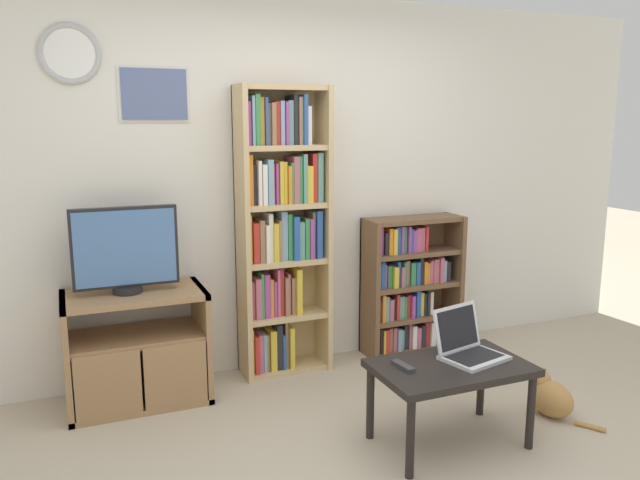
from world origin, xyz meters
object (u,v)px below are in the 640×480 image
(tv_stand, at_px, (137,348))
(bookshelf_short, at_px, (407,287))
(remote_near_laptop, at_px, (403,366))
(bookshelf_tall, at_px, (280,229))
(television, at_px, (125,250))
(cat, at_px, (549,396))
(coffee_table, at_px, (451,374))
(laptop, at_px, (467,345))

(tv_stand, distance_m, bookshelf_short, 2.03)
(remote_near_laptop, bearing_deg, bookshelf_tall, -86.03)
(television, distance_m, bookshelf_tall, 1.04)
(tv_stand, relative_size, remote_near_laptop, 5.20)
(bookshelf_short, bearing_deg, cat, -79.15)
(cat, bearing_deg, bookshelf_short, 91.21)
(television, relative_size, bookshelf_tall, 0.32)
(coffee_table, bearing_deg, bookshelf_short, 69.22)
(tv_stand, distance_m, coffee_table, 1.92)
(bookshelf_short, relative_size, laptop, 2.65)
(bookshelf_short, xyz_separation_m, cat, (0.25, -1.28, -0.39))
(remote_near_laptop, bearing_deg, tv_stand, -48.99)
(tv_stand, bearing_deg, bookshelf_tall, 8.49)
(coffee_table, relative_size, remote_near_laptop, 5.06)
(bookshelf_short, distance_m, coffee_table, 1.43)
(tv_stand, height_order, cat, tv_stand)
(television, distance_m, coffee_table, 2.04)
(bookshelf_tall, bearing_deg, coffee_table, -69.11)
(television, bearing_deg, bookshelf_tall, 7.26)
(coffee_table, height_order, cat, coffee_table)
(laptop, bearing_deg, coffee_table, -170.90)
(remote_near_laptop, xyz_separation_m, cat, (1.02, -0.01, -0.35))
(coffee_table, height_order, laptop, laptop)
(television, relative_size, cat, 1.37)
(coffee_table, relative_size, laptop, 2.12)
(bookshelf_short, distance_m, cat, 1.36)
(remote_near_laptop, relative_size, cat, 0.36)
(laptop, height_order, cat, laptop)
(bookshelf_tall, distance_m, bookshelf_short, 1.14)
(bookshelf_tall, bearing_deg, remote_near_laptop, -79.17)
(tv_stand, relative_size, coffee_table, 1.03)
(tv_stand, bearing_deg, bookshelf_short, 4.28)
(bookshelf_short, height_order, laptop, bookshelf_short)
(television, xyz_separation_m, laptop, (1.69, -1.14, -0.45))
(bookshelf_tall, distance_m, laptop, 1.51)
(tv_stand, bearing_deg, cat, -26.62)
(remote_near_laptop, height_order, cat, remote_near_laptop)
(remote_near_laptop, distance_m, cat, 1.08)
(coffee_table, distance_m, laptop, 0.20)
(tv_stand, height_order, laptop, laptop)
(bookshelf_tall, relative_size, coffee_table, 2.39)
(laptop, relative_size, remote_near_laptop, 2.39)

